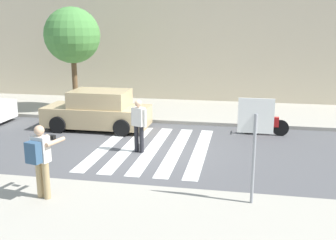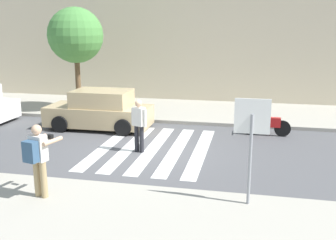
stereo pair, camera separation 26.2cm
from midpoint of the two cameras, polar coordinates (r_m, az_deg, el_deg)
ground_plane at (r=13.04m, az=-1.83°, el=-4.37°), size 120.00×120.00×0.00m
sidewalk_far at (r=18.71m, az=2.55°, el=1.39°), size 60.00×4.80×0.14m
building_facade_far at (r=22.65m, az=4.52°, el=11.95°), size 56.00×4.00×6.77m
crosswalk_stripe_0 at (r=13.67m, az=-8.17°, el=-3.63°), size 0.44×5.20×0.01m
crosswalk_stripe_1 at (r=13.42m, az=-4.95°, el=-3.87°), size 0.44×5.20×0.01m
crosswalk_stripe_2 at (r=13.22m, az=-1.62°, el=-4.10°), size 0.44×5.20×0.01m
crosswalk_stripe_3 at (r=13.06m, az=1.80°, el=-4.32°), size 0.44×5.20×0.01m
crosswalk_stripe_4 at (r=12.96m, az=5.30°, el=-4.53°), size 0.44×5.20×0.01m
stop_sign at (r=8.60m, az=12.90°, el=-1.24°), size 0.76×0.08×2.38m
photographer_with_backpack at (r=9.35m, az=-17.63°, el=-4.83°), size 0.70×0.92×1.72m
pedestrian_crossing at (r=12.62m, az=-3.66°, el=-0.40°), size 0.55×0.36×1.72m
parked_car_tan at (r=15.77m, az=-9.37°, el=1.35°), size 4.10×1.92×1.55m
motorcycle at (r=15.10m, az=14.57°, el=-0.68°), size 1.76×0.60×0.87m
street_tree_west at (r=18.45m, az=-12.86°, el=11.84°), size 2.49×2.49×4.69m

